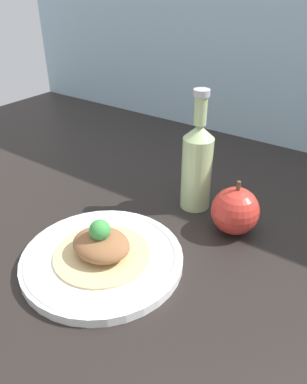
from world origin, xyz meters
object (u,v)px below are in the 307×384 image
Objects in this scene: plated_food at (101,245)px; apple at (235,211)px; plate at (102,258)px; cider_bottle at (197,164)px.

apple reaches higher than plated_food.
apple is at bearing 56.25° from plate.
apple is (14.00, 20.94, 0.82)cm from plated_food.
plate is 2.54× the size of apple.
plate is at bearing -98.47° from cider_bottle.
apple is (10.35, -3.52, -5.18)cm from cider_bottle.
plated_food is 25.20cm from apple.
plate is 25.43cm from apple.
cider_bottle is (3.64, 24.47, 6.00)cm from plated_food.
plated_food reaches higher than plate.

